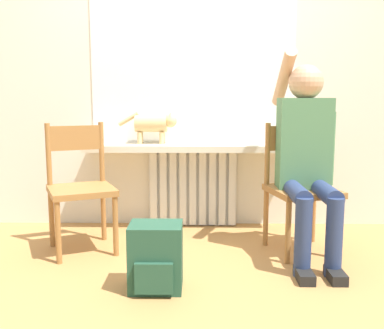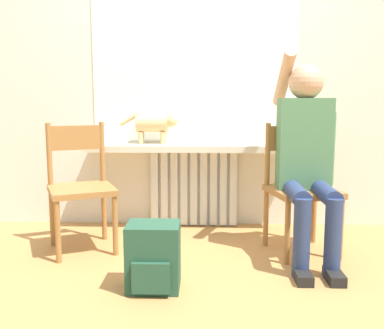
% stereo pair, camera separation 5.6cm
% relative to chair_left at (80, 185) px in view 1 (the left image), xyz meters
% --- Properties ---
extents(ground_plane, '(12.00, 12.00, 0.00)m').
position_rel_chair_left_xyz_m(ground_plane, '(0.76, -0.55, -0.45)').
color(ground_plane, '#B27F47').
extents(wall_with_window, '(7.00, 0.06, 2.70)m').
position_rel_chair_left_xyz_m(wall_with_window, '(0.76, 0.68, 0.90)').
color(wall_with_window, silver).
rests_on(wall_with_window, ground_plane).
extents(radiator, '(0.72, 0.08, 0.63)m').
position_rel_chair_left_xyz_m(radiator, '(0.76, 0.60, -0.13)').
color(radiator, silver).
rests_on(radiator, ground_plane).
extents(windowsill, '(1.69, 0.30, 0.05)m').
position_rel_chair_left_xyz_m(windowsill, '(0.76, 0.50, 0.21)').
color(windowsill, beige).
rests_on(windowsill, radiator).
extents(window_glass, '(1.62, 0.01, 1.37)m').
position_rel_chair_left_xyz_m(window_glass, '(0.76, 0.65, 0.92)').
color(window_glass, white).
rests_on(window_glass, windowsill).
extents(chair_left, '(0.55, 0.55, 0.87)m').
position_rel_chair_left_xyz_m(chair_left, '(0.00, 0.00, 0.00)').
color(chair_left, '#9E6B38').
rests_on(chair_left, ground_plane).
extents(chair_right, '(0.50, 0.50, 0.87)m').
position_rel_chair_left_xyz_m(chair_right, '(1.50, 0.00, 0.00)').
color(chair_right, '#9E6B38').
rests_on(chair_right, ground_plane).
extents(person, '(0.36, 0.99, 1.36)m').
position_rel_chair_left_xyz_m(person, '(1.51, -0.11, 0.25)').
color(person, navy).
rests_on(person, ground_plane).
extents(cat, '(0.46, 0.13, 0.25)m').
position_rel_chair_left_xyz_m(cat, '(0.46, 0.53, 0.39)').
color(cat, '#DBB77A').
rests_on(cat, windowsill).
extents(backpack, '(0.29, 0.26, 0.37)m').
position_rel_chair_left_xyz_m(backpack, '(0.58, -0.65, -0.27)').
color(backpack, '#234C38').
rests_on(backpack, ground_plane).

